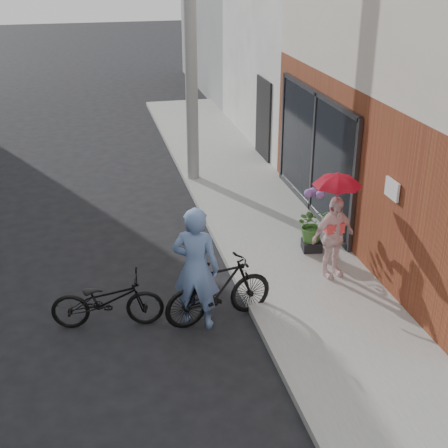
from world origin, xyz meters
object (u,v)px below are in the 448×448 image
object	(u,v)px
utility_pole	(190,31)
bike_right	(219,290)
kimono_woman	(333,237)
bike_left	(107,300)
officer	(196,268)
planter	(312,245)

from	to	relation	value
utility_pole	bike_right	distance (m)	6.74
utility_pole	bike_right	bearing A→B (deg)	-96.79
bike_right	kimono_woman	world-z (taller)	kimono_woman
bike_left	kimono_woman	size ratio (longest dim) A/B	1.17
officer	bike_right	world-z (taller)	officer
officer	bike_right	bearing A→B (deg)	-147.06
bike_left	planter	xyz separation A→B (m)	(3.77, 1.48, -0.23)
officer	planter	world-z (taller)	officer
utility_pole	planter	size ratio (longest dim) A/B	20.50
utility_pole	bike_left	size ratio (longest dim) A/B	4.21
utility_pole	planter	world-z (taller)	utility_pole
officer	bike_left	world-z (taller)	officer
officer	bike_left	distance (m)	1.42
utility_pole	bike_left	distance (m)	6.95
kimono_woman	planter	size ratio (longest dim) A/B	4.17
utility_pole	kimono_woman	world-z (taller)	utility_pole
bike_left	utility_pole	bearing A→B (deg)	-15.01
utility_pole	bike_left	bearing A→B (deg)	-112.23
bike_left	planter	distance (m)	4.05
bike_left	bike_right	bearing A→B (deg)	-90.51
officer	bike_right	xyz separation A→B (m)	(0.35, 0.06, -0.44)
kimono_woman	utility_pole	bearing A→B (deg)	87.87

